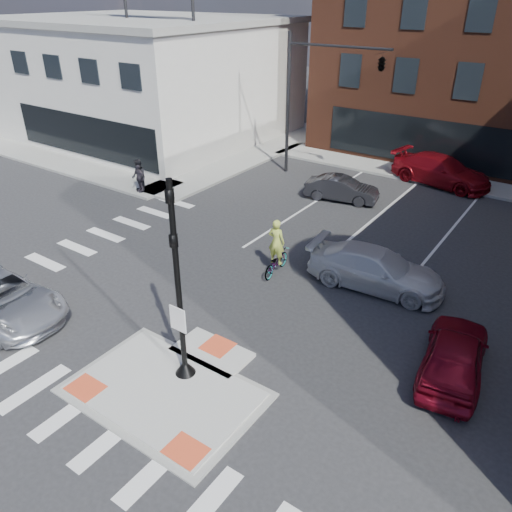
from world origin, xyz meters
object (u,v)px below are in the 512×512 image
Objects in this scene: bg_car_dark at (342,189)px; cyclist at (276,256)px; pedestrian_a at (139,176)px; pedestrian_b at (139,178)px; red_sedan at (454,354)px; white_pickup at (376,269)px; bg_car_red at (441,170)px.

cyclist reaches higher than bg_car_dark.
bg_car_dark is 2.15× the size of pedestrian_a.
pedestrian_b is at bearing 0.00° from pedestrian_a.
cyclist is at bearing -23.45° from red_sedan.
cyclist reaches higher than white_pickup.
pedestrian_a is at bearing -23.56° from red_sedan.
red_sedan is 1.82× the size of cyclist.
red_sedan is 5.11m from white_pickup.
bg_car_dark is at bearing 38.59° from pedestrian_b.
red_sedan is at bearing 158.67° from cyclist.
white_pickup is at bearing -49.32° from red_sedan.
red_sedan is 19.05m from pedestrian_a.
red_sedan is at bearing -136.35° from white_pickup.
pedestrian_a reaches higher than pedestrian_b.
bg_car_red reaches higher than bg_car_dark.
white_pickup is at bearing 18.00° from pedestrian_a.
pedestrian_b is (-10.88, 3.00, 0.15)m from cyclist.
bg_car_dark is at bearing -58.34° from red_sedan.
pedestrian_b is (-13.07, -11.09, 0.10)m from bg_car_red.
pedestrian_a is at bearing 108.44° from bg_car_dark.
red_sedan is 13.82m from bg_car_dark.
cyclist is 11.29m from pedestrian_a.
pedestrian_a is at bearing 78.15° from white_pickup.
pedestrian_b reaches higher than white_pickup.
cyclist is 11.29m from pedestrian_b.
pedestrian_b is at bearing -21.52° from cyclist.
pedestrian_b is at bearing -23.56° from red_sedan.
white_pickup is at bearing -162.78° from bg_car_red.
pedestrian_a is (-18.36, 5.04, 0.33)m from red_sedan.
red_sedan is 2.34× the size of pedestrian_a.
white_pickup is 3.31× the size of pedestrian_b.
white_pickup is 1.33× the size of bg_car_dark.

